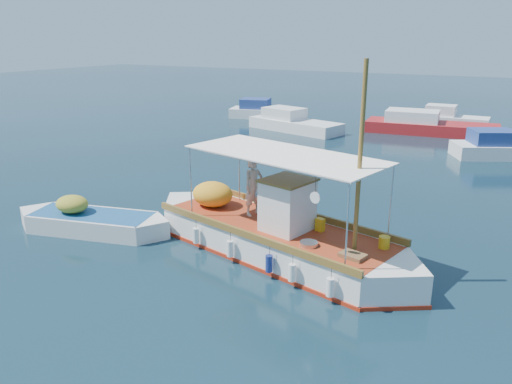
% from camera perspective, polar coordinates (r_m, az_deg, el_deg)
% --- Properties ---
extents(ground, '(160.00, 160.00, 0.00)m').
position_cam_1_polar(ground, '(16.81, 1.38, -6.32)').
color(ground, black).
rests_on(ground, ground).
extents(fishing_caique, '(10.26, 4.63, 6.45)m').
position_cam_1_polar(fishing_caique, '(16.23, 1.88, -5.03)').
color(fishing_caique, white).
rests_on(fishing_caique, ground).
extents(dinghy, '(5.88, 2.67, 1.47)m').
position_cam_1_polar(dinghy, '(18.98, -18.33, -3.38)').
color(dinghy, white).
rests_on(dinghy, ground).
extents(bg_boat_nw, '(7.57, 4.23, 1.80)m').
position_cam_1_polar(bg_boat_nw, '(37.35, 4.23, 7.78)').
color(bg_boat_nw, silver).
rests_on(bg_boat_nw, ground).
extents(bg_boat_n, '(9.27, 3.64, 1.80)m').
position_cam_1_polar(bg_boat_n, '(38.15, 18.95, 7.09)').
color(bg_boat_n, maroon).
rests_on(bg_boat_n, ground).
extents(bg_boat_ne, '(6.26, 4.58, 1.80)m').
position_cam_1_polar(bg_boat_ne, '(32.22, 26.41, 4.42)').
color(bg_boat_ne, silver).
rests_on(bg_boat_ne, ground).
extents(bg_boat_far_w, '(6.28, 3.70, 1.80)m').
position_cam_1_polar(bg_boat_far_w, '(43.06, 0.85, 9.13)').
color(bg_boat_far_w, silver).
rests_on(bg_boat_far_w, ground).
extents(bg_boat_far_n, '(5.44, 2.07, 1.80)m').
position_cam_1_polar(bg_boat_far_n, '(41.76, 21.16, 7.70)').
color(bg_boat_far_n, silver).
rests_on(bg_boat_far_n, ground).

